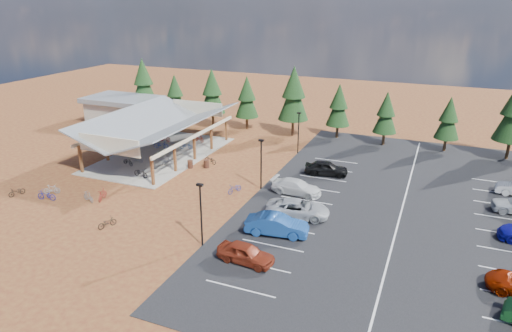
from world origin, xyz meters
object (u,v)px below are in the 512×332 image
object	(u,v)px
car_4	(326,168)
bike_2	(161,145)
bike_10	(46,195)
bike_1	(137,158)
outbuilding	(124,109)
lamp_post_0	(201,210)
bike_11	(102,194)
lamp_post_2	(298,130)
car_3	(296,187)
trash_bin_1	(190,164)
car_2	(298,209)
bike_0	(128,162)
bike_pavilion	(160,125)
trash_bin_0	(206,164)
bike_3	(165,138)
lamp_post_1	(261,161)
bike_8	(17,192)
bike_7	(199,138)
car_1	(277,225)
bike_9	(52,189)
bike_13	(88,197)
bike_5	(167,161)
bike_6	(186,146)
bike_12	(107,223)
bike_16	(210,160)
bike_14	(235,188)
car_0	(246,253)

from	to	relation	value
car_4	bike_2	bearing A→B (deg)	77.71
bike_10	bike_1	bearing A→B (deg)	162.87
bike_10	outbuilding	bearing A→B (deg)	-166.06
lamp_post_0	bike_11	bearing A→B (deg)	163.26
lamp_post_2	car_3	distance (m)	12.65
outbuilding	trash_bin_1	size ratio (longest dim) A/B	12.22
car_2	car_3	distance (m)	4.92
bike_0	bike_1	bearing A→B (deg)	1.03
trash_bin_1	bike_11	bearing A→B (deg)	-107.09
bike_pavilion	car_4	bearing A→B (deg)	3.30
trash_bin_0	bike_3	world-z (taller)	bike_3
lamp_post_0	lamp_post_1	xyz separation A→B (m)	(0.00, 12.00, 0.00)
bike_0	bike_8	size ratio (longest dim) A/B	1.01
bike_7	bike_10	size ratio (longest dim) A/B	0.95
bike_7	car_1	distance (m)	26.51
bike_2	bike_10	bearing A→B (deg)	159.27
bike_10	bike_11	bearing A→B (deg)	104.21
car_4	bike_9	bearing A→B (deg)	112.84
bike_13	bike_5	bearing A→B (deg)	-170.38
bike_5	car_4	xyz separation A→B (m)	(17.31, 4.16, 0.18)
lamp_post_2	bike_13	distance (m)	25.21
lamp_post_0	car_3	distance (m)	12.83
bike_5	bike_9	size ratio (longest dim) A/B	1.15
bike_10	bike_6	bearing A→B (deg)	157.37
bike_2	bike_13	distance (m)	16.16
bike_pavilion	bike_12	size ratio (longest dim) A/B	11.83
bike_7	car_4	size ratio (longest dim) A/B	0.40
trash_bin_1	bike_16	world-z (taller)	bike_16
bike_1	bike_10	distance (m)	11.90
lamp_post_2	bike_10	xyz separation A→B (m)	(-17.61, -22.26, -2.48)
outbuilding	car_1	size ratio (longest dim) A/B	2.18
bike_3	lamp_post_0	bearing A→B (deg)	-146.34
bike_6	outbuilding	bearing A→B (deg)	49.31
bike_12	bike_2	bearing A→B (deg)	-46.14
bike_7	bike_13	distance (m)	20.22
outbuilding	bike_0	world-z (taller)	outbuilding
bike_10	bike_12	size ratio (longest dim) A/B	1.16
trash_bin_1	bike_11	distance (m)	11.11
bike_3	bike_16	distance (m)	10.71
trash_bin_1	bike_0	bearing A→B (deg)	-162.68
bike_14	car_2	size ratio (longest dim) A/B	0.32
lamp_post_0	car_0	distance (m)	4.71
bike_9	car_3	size ratio (longest dim) A/B	0.32
lamp_post_1	bike_12	bearing A→B (deg)	-125.06
trash_bin_0	bike_14	bearing A→B (deg)	-41.07
car_0	car_2	bearing A→B (deg)	-3.55
lamp_post_1	car_2	size ratio (longest dim) A/B	0.94
bike_3	car_2	world-z (taller)	car_2
outbuilding	bike_10	bearing A→B (deg)	-66.54
bike_1	car_2	world-z (taller)	car_2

